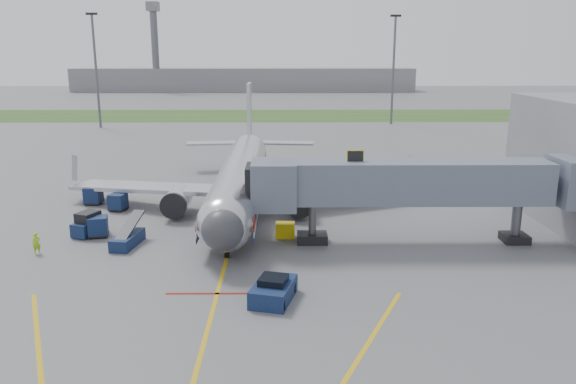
{
  "coord_description": "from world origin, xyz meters",
  "views": [
    {
      "loc": [
        3.84,
        -34.27,
        13.69
      ],
      "look_at": [
        4.24,
        7.57,
        3.2
      ],
      "focal_mm": 35.0,
      "sensor_mm": 36.0,
      "label": 1
    }
  ],
  "objects_px": {
    "airliner": "(240,177)",
    "belt_loader": "(128,239)",
    "pushback_tug": "(273,290)",
    "baggage_tug": "(89,225)",
    "ramp_worker": "(36,243)"
  },
  "relations": [
    {
      "from": "airliner",
      "to": "ramp_worker",
      "type": "xyz_separation_m",
      "value": [
        -13.29,
        -12.48,
        -1.88
      ]
    },
    {
      "from": "belt_loader",
      "to": "pushback_tug",
      "type": "bearing_deg",
      "value": -41.01
    },
    {
      "from": "airliner",
      "to": "baggage_tug",
      "type": "distance_m",
      "value": 13.96
    },
    {
      "from": "pushback_tug",
      "to": "baggage_tug",
      "type": "xyz_separation_m",
      "value": [
        -14.36,
        11.81,
        0.22
      ]
    },
    {
      "from": "airliner",
      "to": "baggage_tug",
      "type": "height_order",
      "value": "airliner"
    },
    {
      "from": "baggage_tug",
      "to": "belt_loader",
      "type": "bearing_deg",
      "value": -34.35
    },
    {
      "from": "baggage_tug",
      "to": "airliner",
      "type": "bearing_deg",
      "value": 36.84
    },
    {
      "from": "belt_loader",
      "to": "ramp_worker",
      "type": "height_order",
      "value": "belt_loader"
    },
    {
      "from": "pushback_tug",
      "to": "ramp_worker",
      "type": "relative_size",
      "value": 2.46
    },
    {
      "from": "airliner",
      "to": "belt_loader",
      "type": "relative_size",
      "value": 8.36
    },
    {
      "from": "airliner",
      "to": "belt_loader",
      "type": "height_order",
      "value": "airliner"
    },
    {
      "from": "pushback_tug",
      "to": "belt_loader",
      "type": "xyz_separation_m",
      "value": [
        -10.73,
        9.33,
        -0.08
      ]
    },
    {
      "from": "airliner",
      "to": "baggage_tug",
      "type": "relative_size",
      "value": 12.21
    },
    {
      "from": "baggage_tug",
      "to": "belt_loader",
      "type": "xyz_separation_m",
      "value": [
        3.64,
        -2.49,
        -0.3
      ]
    },
    {
      "from": "pushback_tug",
      "to": "baggage_tug",
      "type": "bearing_deg",
      "value": 140.56
    }
  ]
}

